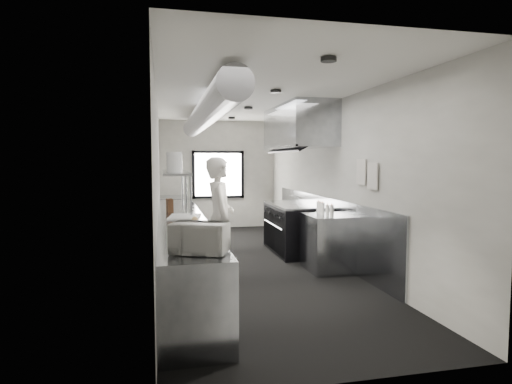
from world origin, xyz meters
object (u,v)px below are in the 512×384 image
small_plate (195,223)px  squeeze_bottle_b (327,211)px  plate_stack_c (175,162)px  plate_stack_b (174,162)px  pass_shelf (175,173)px  plate_stack_d (175,161)px  deli_tub_a (174,238)px  squeeze_bottle_c (323,209)px  range (294,228)px  squeeze_bottle_e (318,207)px  bottle_station (327,243)px  microwave (200,238)px  squeeze_bottle_a (332,211)px  prep_counter (182,246)px  plate_stack_a (175,164)px  cutting_board (185,217)px  far_work_table (175,216)px  squeeze_bottle_d (320,208)px  knife_block (170,205)px  exhaust_hood (298,128)px  line_cook (220,218)px  deli_tub_b (173,236)px

small_plate → squeeze_bottle_b: bearing=8.8°
plate_stack_c → plate_stack_b: bearing=-95.0°
pass_shelf → plate_stack_d: plate_stack_d is taller
deli_tub_a → plate_stack_c: plate_stack_c is taller
deli_tub_a → squeeze_bottle_c: squeeze_bottle_c is taller
range → squeeze_bottle_e: squeeze_bottle_e is taller
pass_shelf → bottle_station: pass_shelf is taller
microwave → deli_tub_a: bearing=131.6°
pass_shelf → squeeze_bottle_a: size_ratio=15.81×
prep_counter → bottle_station: same height
bottle_station → microwave: 3.31m
plate_stack_a → squeeze_bottle_a: 2.71m
range → squeeze_bottle_b: bearing=-88.7°
prep_counter → cutting_board: cutting_board is taller
plate_stack_c → plate_stack_a: bearing=-92.3°
far_work_table → plate_stack_a: 3.24m
plate_stack_d → bottle_station: bearing=-44.9°
deli_tub_a → squeeze_bottle_d: size_ratio=0.66×
microwave → knife_block: 3.34m
pass_shelf → plate_stack_b: bearing=-96.1°
small_plate → squeeze_bottle_a: bearing=5.1°
microwave → squeeze_bottle_c: bearing=69.1°
squeeze_bottle_b → knife_block: bearing=154.4°
squeeze_bottle_c → squeeze_bottle_e: squeeze_bottle_c is taller
small_plate → plate_stack_a: size_ratio=0.68×
squeeze_bottle_e → plate_stack_d: bearing=138.8°
exhaust_hood → far_work_table: exhaust_hood is taller
line_cook → small_plate: size_ratio=9.09×
squeeze_bottle_d → range: bearing=91.7°
deli_tub_b → plate_stack_c: bearing=87.6°
prep_counter → plate_stack_d: plate_stack_d is taller
exhaust_hood → knife_block: exhaust_hood is taller
range → far_work_table: 3.32m
prep_counter → squeeze_bottle_a: (2.24, -0.50, 0.54)m
prep_counter → squeeze_bottle_d: size_ratio=31.64×
small_plate → pass_shelf: bearing=94.9°
plate_stack_a → plate_stack_b: size_ratio=0.85×
pass_shelf → plate_stack_d: 0.66m
range → squeeze_bottle_c: (0.03, -1.38, 0.53)m
range → line_cook: (-1.64, -1.47, 0.44)m
plate_stack_b → squeeze_bottle_b: (2.29, -1.62, -0.75)m
squeeze_bottle_b → cutting_board: bearing=170.2°
exhaust_hood → line_cook: 2.69m
small_plate → squeeze_bottle_d: 2.17m
range → plate_stack_c: (-2.22, 0.44, 1.28)m
range → plate_stack_c: size_ratio=4.53×
plate_stack_a → squeeze_bottle_d: 2.53m
cutting_board → far_work_table: bearing=90.7°
squeeze_bottle_b → deli_tub_a: bearing=-146.5°
line_cook → cutting_board: line_cook is taller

